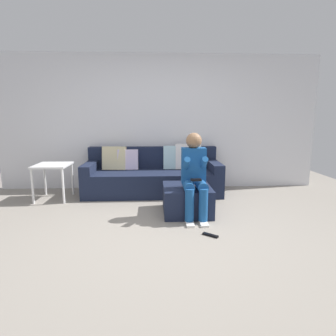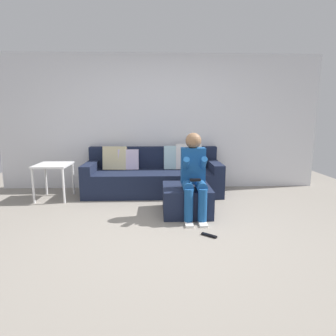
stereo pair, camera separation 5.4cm
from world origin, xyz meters
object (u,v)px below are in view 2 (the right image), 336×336
at_px(couch_sectional, 153,176).
at_px(remote_near_ottoman, 209,235).
at_px(side_table, 53,169).
at_px(person_seated, 194,173).
at_px(ottoman, 186,200).

distance_m(couch_sectional, remote_near_ottoman, 2.08).
bearing_deg(side_table, remote_near_ottoman, -34.95).
height_order(couch_sectional, remote_near_ottoman, couch_sectional).
bearing_deg(side_table, person_seated, -23.97).
bearing_deg(couch_sectional, person_seated, -66.85).
height_order(ottoman, side_table, side_table).
xyz_separation_m(couch_sectional, person_seated, (0.56, -1.31, 0.31)).
xyz_separation_m(ottoman, person_seated, (0.07, -0.19, 0.42)).
bearing_deg(side_table, couch_sectional, 11.39).
distance_m(side_table, remote_near_ottoman, 2.87).
xyz_separation_m(ottoman, side_table, (-2.14, 0.79, 0.31)).
bearing_deg(couch_sectional, ottoman, -66.52).
bearing_deg(remote_near_ottoman, side_table, -175.91).
height_order(couch_sectional, ottoman, couch_sectional).
bearing_deg(ottoman, couch_sectional, 113.48).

